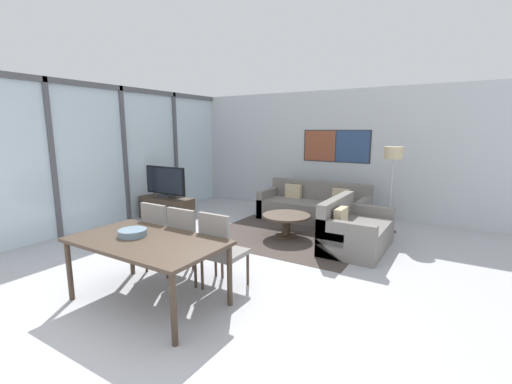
{
  "coord_description": "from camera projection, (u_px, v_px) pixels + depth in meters",
  "views": [
    {
      "loc": [
        2.68,
        -1.73,
        1.93
      ],
      "look_at": [
        -0.1,
        2.8,
        0.95
      ],
      "focal_mm": 24.0,
      "sensor_mm": 36.0,
      "label": 1
    }
  ],
  "objects": [
    {
      "name": "coffee_table",
      "position": [
        286.0,
        220.0,
        6.18
      ],
      "size": [
        0.86,
        0.86,
        0.41
      ],
      "color": "#423326",
      "rests_on": "ground_plane"
    },
    {
      "name": "wall_back",
      "position": [
        331.0,
        152.0,
        7.92
      ],
      "size": [
        7.97,
        0.09,
        2.8
      ],
      "color": "silver",
      "rests_on": "ground_plane"
    },
    {
      "name": "area_rug",
      "position": [
        286.0,
        236.0,
        6.24
      ],
      "size": [
        2.73,
        2.15,
        0.01
      ],
      "color": "#473D38",
      "rests_on": "ground_plane"
    },
    {
      "name": "dining_chair_left",
      "position": [
        162.0,
        234.0,
        4.6
      ],
      "size": [
        0.46,
        0.46,
        0.97
      ],
      "color": "gray",
      "rests_on": "ground_plane"
    },
    {
      "name": "dining_chair_right",
      "position": [
        221.0,
        247.0,
        4.08
      ],
      "size": [
        0.46,
        0.46,
        0.97
      ],
      "color": "gray",
      "rests_on": "ground_plane"
    },
    {
      "name": "tv_console",
      "position": [
        166.0,
        208.0,
        7.38
      ],
      "size": [
        1.23,
        0.48,
        0.49
      ],
      "color": "#423326",
      "rests_on": "ground_plane"
    },
    {
      "name": "dining_chair_centre",
      "position": [
        189.0,
        241.0,
        4.33
      ],
      "size": [
        0.46,
        0.46,
        0.97
      ],
      "color": "gray",
      "rests_on": "ground_plane"
    },
    {
      "name": "television",
      "position": [
        165.0,
        182.0,
        7.27
      ],
      "size": [
        1.09,
        0.2,
        0.66
      ],
      "color": "#2D2D33",
      "rests_on": "tv_console"
    },
    {
      "name": "sofa_main",
      "position": [
        314.0,
        208.0,
        7.31
      ],
      "size": [
        2.27,
        0.89,
        0.82
      ],
      "color": "slate",
      "rests_on": "ground_plane"
    },
    {
      "name": "sofa_side",
      "position": [
        352.0,
        232.0,
        5.61
      ],
      "size": [
        0.89,
        1.45,
        0.82
      ],
      "rotation": [
        0.0,
        0.0,
        1.57
      ],
      "color": "slate",
      "rests_on": "ground_plane"
    },
    {
      "name": "ground_plane",
      "position": [
        108.0,
        340.0,
        3.18
      ],
      "size": [
        24.0,
        24.0,
        0.0
      ],
      "primitive_type": "plane",
      "color": "#B2B2B7"
    },
    {
      "name": "dining_table",
      "position": [
        147.0,
        245.0,
        3.75
      ],
      "size": [
        1.74,
        0.97,
        0.74
      ],
      "color": "#423326",
      "rests_on": "ground_plane"
    },
    {
      "name": "fruit_bowl",
      "position": [
        133.0,
        232.0,
        3.86
      ],
      "size": [
        0.31,
        0.31,
        0.07
      ],
      "color": "slate",
      "rests_on": "dining_table"
    },
    {
      "name": "window_wall_left",
      "position": [
        124.0,
        148.0,
        7.19
      ],
      "size": [
        0.07,
        5.96,
        2.8
      ],
      "color": "silver",
      "rests_on": "ground_plane"
    },
    {
      "name": "floor_lamp",
      "position": [
        393.0,
        160.0,
        6.29
      ],
      "size": [
        0.34,
        0.34,
        1.61
      ],
      "color": "#2D2D33",
      "rests_on": "ground_plane"
    }
  ]
}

